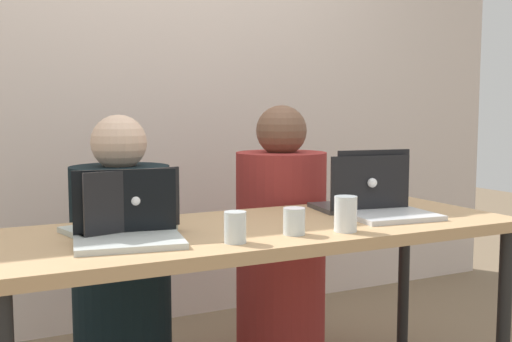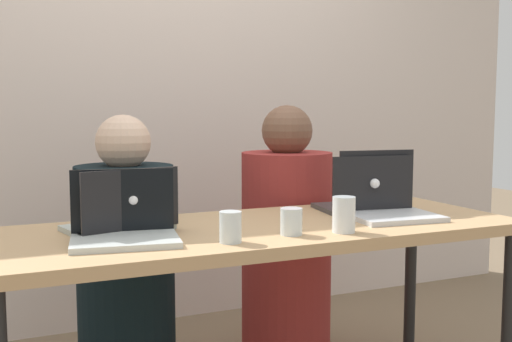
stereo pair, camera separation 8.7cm
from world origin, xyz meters
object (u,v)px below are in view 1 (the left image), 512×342
(person_on_left, at_px, (122,271))
(water_glass_right, at_px, (346,216))
(water_glass_center, at_px, (294,223))
(person_on_right, at_px, (281,248))
(laptop_back_right, at_px, (361,198))
(laptop_front_left, at_px, (128,227))
(laptop_back_left, at_px, (124,219))
(laptop_front_right, at_px, (385,202))
(water_glass_left, at_px, (235,229))

(person_on_left, xyz_separation_m, water_glass_right, (0.55, -0.77, 0.31))
(person_on_left, xyz_separation_m, water_glass_center, (0.38, -0.74, 0.29))
(water_glass_right, bearing_deg, person_on_left, 125.42)
(person_on_right, height_order, water_glass_right, person_on_right)
(laptop_back_right, bearing_deg, laptop_front_left, 18.12)
(person_on_right, xyz_separation_m, water_glass_right, (-0.18, -0.77, 0.29))
(person_on_left, height_order, laptop_back_left, person_on_left)
(person_on_left, bearing_deg, person_on_right, 171.46)
(laptop_front_left, distance_m, water_glass_center, 0.51)
(water_glass_right, bearing_deg, laptop_back_left, 155.74)
(water_glass_center, bearing_deg, person_on_left, 116.94)
(laptop_front_right, height_order, water_glass_left, laptop_front_right)
(laptop_front_left, xyz_separation_m, laptop_front_right, (0.97, 0.03, 0.01))
(person_on_left, distance_m, water_glass_left, 0.84)
(person_on_right, distance_m, laptop_front_left, 1.10)
(person_on_right, relative_size, water_glass_center, 13.78)
(person_on_right, height_order, laptop_front_left, person_on_right)
(laptop_back_right, distance_m, water_glass_center, 0.54)
(person_on_right, bearing_deg, laptop_front_left, 50.71)
(laptop_back_right, relative_size, laptop_front_left, 1.05)
(person_on_right, relative_size, laptop_front_right, 3.52)
(laptop_back_left, bearing_deg, laptop_front_left, 67.51)
(water_glass_left, bearing_deg, person_on_left, 101.82)
(laptop_front_left, distance_m, laptop_front_right, 0.97)
(person_on_right, bearing_deg, laptop_back_right, 117.81)
(person_on_right, height_order, water_glass_left, person_on_right)
(laptop_front_right, relative_size, water_glass_left, 3.56)
(water_glass_right, bearing_deg, water_glass_left, 179.50)
(laptop_back_right, distance_m, laptop_front_left, 0.98)
(water_glass_right, bearing_deg, laptop_back_right, 47.63)
(person_on_left, height_order, laptop_back_right, person_on_left)
(laptop_front_left, bearing_deg, water_glass_left, -17.84)
(laptop_back_left, bearing_deg, water_glass_right, 142.11)
(laptop_back_left, relative_size, laptop_front_left, 1.08)
(water_glass_center, bearing_deg, water_glass_left, -172.63)
(laptop_front_right, xyz_separation_m, water_glass_center, (-0.47, -0.15, -0.02))
(laptop_back_right, relative_size, laptop_front_right, 1.07)
(laptop_front_right, bearing_deg, person_on_right, 106.66)
(person_on_left, distance_m, water_glass_center, 0.88)
(water_glass_right, bearing_deg, person_on_right, 76.89)
(laptop_front_left, bearing_deg, water_glass_center, -4.19)
(water_glass_left, xyz_separation_m, water_glass_right, (0.39, -0.00, 0.01))
(person_on_right, distance_m, water_glass_left, 1.00)
(person_on_left, relative_size, water_glass_left, 12.11)
(water_glass_left, height_order, water_glass_center, water_glass_left)
(laptop_back_left, bearing_deg, person_on_left, -115.50)
(laptop_front_left, distance_m, water_glass_left, 0.32)
(laptop_back_left, xyz_separation_m, water_glass_left, (0.26, -0.29, -0.01))
(laptop_back_left, xyz_separation_m, laptop_front_right, (0.95, -0.12, 0.01))
(laptop_back_right, distance_m, laptop_front_right, 0.14)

